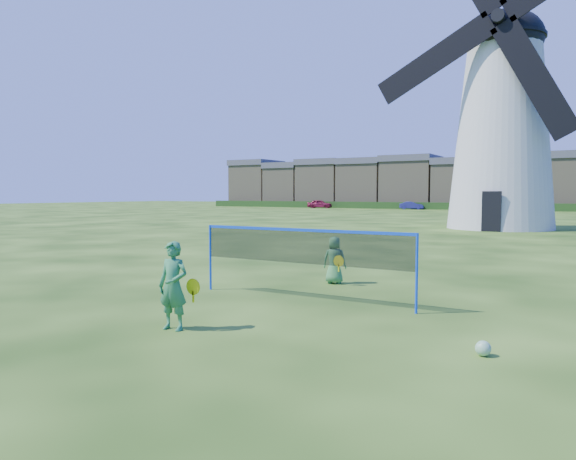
# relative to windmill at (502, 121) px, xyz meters

# --- Properties ---
(ground) EXTENTS (220.00, 220.00, 0.00)m
(ground) POSITION_rel_windmill_xyz_m (-0.61, -27.21, -6.98)
(ground) COLOR black
(ground) RESTS_ON ground
(windmill) EXTENTS (15.09, 6.64, 20.36)m
(windmill) POSITION_rel_windmill_xyz_m (0.00, 0.00, 0.00)
(windmill) COLOR silver
(windmill) RESTS_ON ground
(badminton_net) EXTENTS (5.05, 0.05, 1.55)m
(badminton_net) POSITION_rel_windmill_xyz_m (-0.01, -26.79, -5.84)
(badminton_net) COLOR blue
(badminton_net) RESTS_ON ground
(player_girl) EXTENTS (0.71, 0.42, 1.50)m
(player_girl) POSITION_rel_windmill_xyz_m (-0.69, -30.04, -6.23)
(player_girl) COLOR #327E4B
(player_girl) RESTS_ON ground
(player_boy) EXTENTS (0.69, 0.51, 1.21)m
(player_boy) POSITION_rel_windmill_xyz_m (-0.31, -24.53, -6.38)
(player_boy) COLOR #458F4A
(player_boy) RESTS_ON ground
(play_ball) EXTENTS (0.22, 0.22, 0.22)m
(play_ball) POSITION_rel_windmill_xyz_m (4.09, -28.91, -6.87)
(play_ball) COLOR green
(play_ball) RESTS_ON ground
(terraced_houses) EXTENTS (68.27, 8.40, 8.32)m
(terraced_houses) POSITION_rel_windmill_xyz_m (-18.71, 44.79, -2.98)
(terraced_houses) COLOR gray
(terraced_houses) RESTS_ON ground
(hedge) EXTENTS (62.00, 0.80, 1.00)m
(hedge) POSITION_rel_windmill_xyz_m (-22.61, 38.79, -6.48)
(hedge) COLOR #193814
(hedge) RESTS_ON ground
(car_left) EXTENTS (4.08, 2.35, 1.31)m
(car_left) POSITION_rel_windmill_xyz_m (-31.80, 36.70, -6.33)
(car_left) COLOR maroon
(car_left) RESTS_ON ground
(car_right) EXTENTS (3.59, 2.13, 1.12)m
(car_right) POSITION_rel_windmill_xyz_m (-17.49, 37.56, -6.42)
(car_right) COLOR navy
(car_right) RESTS_ON ground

